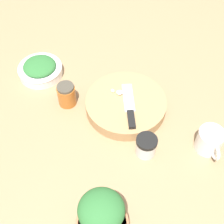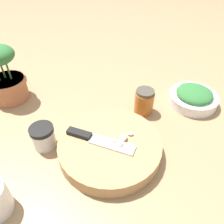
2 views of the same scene
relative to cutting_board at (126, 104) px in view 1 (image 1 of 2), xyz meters
name	(u,v)px [view 1 (image 1 of 2)]	position (x,y,z in m)	size (l,w,h in m)	color
ground_plane	(104,116)	(0.04, 0.07, -0.02)	(5.00, 5.00, 0.00)	#997A56
cutting_board	(126,104)	(0.00, 0.00, 0.00)	(0.28, 0.28, 0.04)	tan
chef_knife	(130,108)	(-0.03, 0.02, 0.03)	(0.15, 0.16, 0.01)	black
garlic_cloves	(122,93)	(0.03, -0.01, 0.03)	(0.07, 0.04, 0.01)	white
herb_bowl	(41,69)	(0.35, 0.07, 0.01)	(0.17, 0.17, 0.06)	white
spice_jar	(146,146)	(-0.16, 0.10, 0.01)	(0.07, 0.07, 0.07)	silver
coffee_mug	(210,141)	(-0.30, -0.04, 0.02)	(0.10, 0.09, 0.08)	white
honey_jar	(67,95)	(0.17, 0.11, 0.02)	(0.06, 0.06, 0.08)	#B26023
potted_herb	(102,222)	(-0.22, 0.37, 0.07)	(0.13, 0.13, 0.20)	#B26B47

